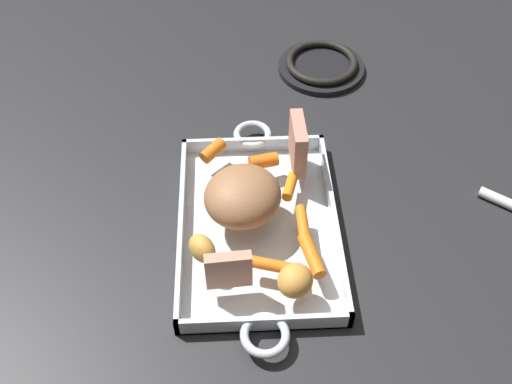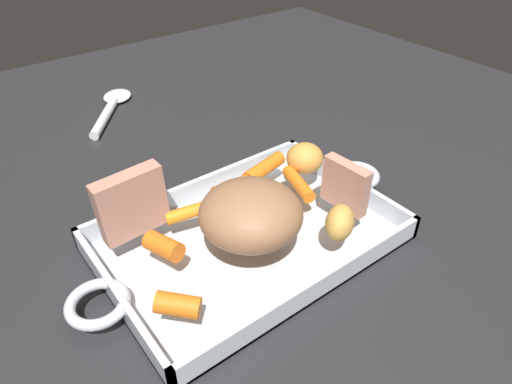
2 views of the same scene
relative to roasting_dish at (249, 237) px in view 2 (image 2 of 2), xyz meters
name	(u,v)px [view 2 (image 2 of 2)]	position (x,y,z in m)	size (l,w,h in m)	color
ground_plane	(249,242)	(0.00, 0.00, -0.01)	(1.61, 1.61, 0.00)	#232326
roasting_dish	(249,237)	(0.00, 0.00, 0.00)	(0.46, 0.25, 0.03)	silver
pork_roast	(251,214)	(0.01, 0.02, 0.06)	(0.12, 0.12, 0.07)	#996846
roast_slice_outer	(345,186)	(-0.12, 0.05, 0.06)	(0.02, 0.06, 0.06)	tan
roast_slice_thick	(132,204)	(0.12, -0.07, 0.06)	(0.02, 0.08, 0.08)	tan
baby_carrot_northeast	(188,212)	(0.05, -0.05, 0.03)	(0.02, 0.02, 0.05)	orange
baby_carrot_long	(298,184)	(-0.10, -0.02, 0.03)	(0.02, 0.02, 0.07)	orange
baby_carrot_short	(264,168)	(-0.08, -0.07, 0.03)	(0.02, 0.02, 0.07)	orange
baby_carrot_northwest	(178,305)	(0.14, 0.07, 0.03)	(0.02, 0.02, 0.04)	orange
baby_carrot_center_left	(235,185)	(-0.03, -0.07, 0.03)	(0.02, 0.02, 0.07)	orange
baby_carrot_southwest	(164,246)	(0.11, -0.01, 0.03)	(0.02, 0.02, 0.05)	orange
potato_near_roast	(340,222)	(-0.07, 0.08, 0.04)	(0.05, 0.03, 0.04)	gold
potato_halved	(305,158)	(-0.13, -0.04, 0.05)	(0.05, 0.05, 0.04)	gold
serving_spoon	(112,105)	(-0.02, -0.47, 0.00)	(0.15, 0.18, 0.02)	white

